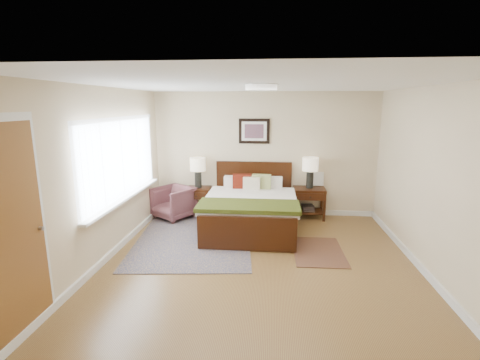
{
  "coord_description": "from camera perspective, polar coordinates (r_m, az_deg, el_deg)",
  "views": [
    {
      "loc": [
        0.16,
        -4.55,
        2.25
      ],
      "look_at": [
        -0.36,
        0.92,
        1.05
      ],
      "focal_mm": 26.0,
      "sensor_mm": 36.0,
      "label": 1
    }
  ],
  "objects": [
    {
      "name": "door",
      "position": [
        3.87,
        -33.51,
        -7.58
      ],
      "size": [
        0.06,
        1.0,
        2.18
      ],
      "color": "silver",
      "rests_on": "ground"
    },
    {
      "name": "wall_art",
      "position": [
        7.05,
        2.34,
        8.01
      ],
      "size": [
        0.62,
        0.05,
        0.5
      ],
      "color": "black",
      "rests_on": "back_wall"
    },
    {
      "name": "nightstand_right",
      "position": [
        7.1,
        11.25,
        -3.17
      ],
      "size": [
        0.62,
        0.47,
        0.62
      ],
      "color": "black",
      "rests_on": "ground"
    },
    {
      "name": "nightstand_left",
      "position": [
        7.19,
        -6.85,
        -2.21
      ],
      "size": [
        0.48,
        0.44,
        0.58
      ],
      "color": "black",
      "rests_on": "ground"
    },
    {
      "name": "right_wall",
      "position": [
        5.11,
        29.41,
        -0.58
      ],
      "size": [
        0.04,
        5.0,
        2.5
      ],
      "primitive_type": "cube",
      "color": "beige",
      "rests_on": "ground"
    },
    {
      "name": "bed",
      "position": [
        6.32,
        1.77,
        -3.75
      ],
      "size": [
        1.67,
        2.01,
        1.08
      ],
      "color": "black",
      "rests_on": "ground"
    },
    {
      "name": "lamp_left",
      "position": [
        7.1,
        -6.93,
        2.06
      ],
      "size": [
        0.31,
        0.31,
        0.61
      ],
      "color": "black",
      "rests_on": "nightstand_left"
    },
    {
      "name": "back_wall",
      "position": [
        7.12,
        4.04,
        4.23
      ],
      "size": [
        4.5,
        0.04,
        2.5
      ],
      "primitive_type": "cube",
      "color": "beige",
      "rests_on": "ground"
    },
    {
      "name": "front_wall",
      "position": [
        2.29,
        0.91,
        -13.64
      ],
      "size": [
        4.5,
        0.04,
        2.5
      ],
      "primitive_type": "cube",
      "color": "beige",
      "rests_on": "ground"
    },
    {
      "name": "ceiling",
      "position": [
        4.56,
        3.5,
        15.44
      ],
      "size": [
        4.5,
        5.0,
        0.02
      ],
      "primitive_type": "cube",
      "color": "white",
      "rests_on": "back_wall"
    },
    {
      "name": "rug_navy",
      "position": [
        5.66,
        12.69,
        -11.34
      ],
      "size": [
        0.78,
        1.16,
        0.01
      ],
      "primitive_type": "cube",
      "rotation": [
        0.0,
        0.0,
        0.02
      ],
      "color": "black",
      "rests_on": "ground"
    },
    {
      "name": "floor",
      "position": [
        5.08,
        3.12,
        -13.99
      ],
      "size": [
        5.0,
        5.0,
        0.0
      ],
      "primitive_type": "plane",
      "color": "brown",
      "rests_on": "ground"
    },
    {
      "name": "left_wall",
      "position": [
        5.24,
        -22.09,
        0.41
      ],
      "size": [
        0.04,
        5.0,
        2.5
      ],
      "primitive_type": "cube",
      "color": "beige",
      "rests_on": "ground"
    },
    {
      "name": "armchair",
      "position": [
        7.1,
        -10.88,
        -3.66
      ],
      "size": [
        0.96,
        0.97,
        0.64
      ],
      "primitive_type": "imported",
      "rotation": [
        0.0,
        0.0,
        -0.58
      ],
      "color": "brown",
      "rests_on": "ground"
    },
    {
      "name": "lamp_right",
      "position": [
        6.97,
        11.46,
        2.05
      ],
      "size": [
        0.31,
        0.31,
        0.61
      ],
      "color": "black",
      "rests_on": "nightstand_right"
    },
    {
      "name": "ceil_fixture",
      "position": [
        4.56,
        3.49,
        15.0
      ],
      "size": [
        0.44,
        0.44,
        0.08
      ],
      "color": "white",
      "rests_on": "ceiling"
    },
    {
      "name": "rug_persian",
      "position": [
        6.13,
        -7.49,
        -9.28
      ],
      "size": [
        2.14,
        2.83,
        0.01
      ],
      "primitive_type": "cube",
      "rotation": [
        0.0,
        0.0,
        0.1
      ],
      "color": "#0E1B46",
      "rests_on": "ground"
    },
    {
      "name": "window",
      "position": [
        5.82,
        -18.59,
        3.05
      ],
      "size": [
        0.11,
        2.72,
        1.32
      ],
      "color": "silver",
      "rests_on": "left_wall"
    }
  ]
}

